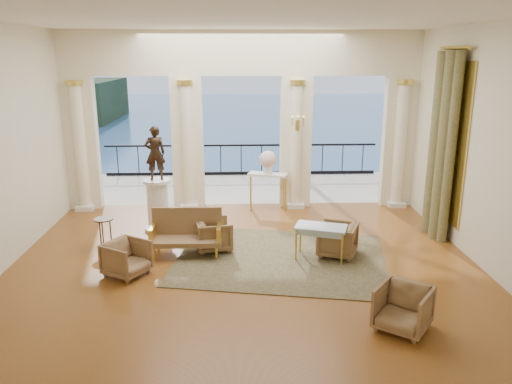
{
  "coord_description": "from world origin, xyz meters",
  "views": [
    {
      "loc": [
        -0.1,
        -8.95,
        3.94
      ],
      "look_at": [
        0.25,
        0.6,
        1.28
      ],
      "focal_mm": 35.0,
      "sensor_mm": 36.0,
      "label": 1
    }
  ],
  "objects_px": {
    "armchair_b": "(403,306)",
    "settee": "(187,232)",
    "armchair_a": "(127,257)",
    "side_table": "(104,223)",
    "armchair_d": "(214,233)",
    "game_table": "(321,229)",
    "console_table": "(268,179)",
    "statue": "(155,153)",
    "armchair_c": "(337,238)",
    "pedestal": "(158,206)"
  },
  "relations": [
    {
      "from": "armchair_a",
      "to": "console_table",
      "type": "xyz_separation_m",
      "value": [
        2.82,
        3.97,
        0.43
      ]
    },
    {
      "from": "armchair_c",
      "to": "console_table",
      "type": "distance_m",
      "value": 3.45
    },
    {
      "from": "game_table",
      "to": "armchair_a",
      "type": "bearing_deg",
      "value": -151.92
    },
    {
      "from": "armchair_b",
      "to": "side_table",
      "type": "height_order",
      "value": "armchair_b"
    },
    {
      "from": "armchair_b",
      "to": "armchair_d",
      "type": "xyz_separation_m",
      "value": [
        -2.91,
        3.21,
        -0.01
      ]
    },
    {
      "from": "settee",
      "to": "armchair_d",
      "type": "bearing_deg",
      "value": 20.2
    },
    {
      "from": "armchair_a",
      "to": "statue",
      "type": "bearing_deg",
      "value": 26.79
    },
    {
      "from": "game_table",
      "to": "side_table",
      "type": "height_order",
      "value": "game_table"
    },
    {
      "from": "pedestal",
      "to": "console_table",
      "type": "xyz_separation_m",
      "value": [
        2.6,
        1.57,
        0.21
      ]
    },
    {
      "from": "armchair_b",
      "to": "side_table",
      "type": "xyz_separation_m",
      "value": [
        -5.19,
        3.4,
        0.18
      ]
    },
    {
      "from": "settee",
      "to": "statue",
      "type": "xyz_separation_m",
      "value": [
        -0.79,
        1.43,
        1.34
      ]
    },
    {
      "from": "armchair_c",
      "to": "pedestal",
      "type": "distance_m",
      "value": 4.15
    },
    {
      "from": "settee",
      "to": "console_table",
      "type": "bearing_deg",
      "value": 59.57
    },
    {
      "from": "armchair_d",
      "to": "game_table",
      "type": "xyz_separation_m",
      "value": [
        2.13,
        -0.53,
        0.25
      ]
    },
    {
      "from": "armchair_b",
      "to": "settee",
      "type": "bearing_deg",
      "value": 176.05
    },
    {
      "from": "armchair_a",
      "to": "settee",
      "type": "distance_m",
      "value": 1.4
    },
    {
      "from": "armchair_c",
      "to": "settee",
      "type": "xyz_separation_m",
      "value": [
        -3.02,
        0.21,
        0.09
      ]
    },
    {
      "from": "armchair_c",
      "to": "side_table",
      "type": "xyz_separation_m",
      "value": [
        -4.77,
        0.59,
        0.18
      ]
    },
    {
      "from": "side_table",
      "to": "armchair_d",
      "type": "bearing_deg",
      "value": -4.93
    },
    {
      "from": "armchair_a",
      "to": "armchair_c",
      "type": "relative_size",
      "value": 0.96
    },
    {
      "from": "armchair_b",
      "to": "side_table",
      "type": "relative_size",
      "value": 1.15
    },
    {
      "from": "statue",
      "to": "side_table",
      "type": "distance_m",
      "value": 1.9
    },
    {
      "from": "armchair_b",
      "to": "settee",
      "type": "xyz_separation_m",
      "value": [
        -3.44,
        3.02,
        0.09
      ]
    },
    {
      "from": "armchair_c",
      "to": "statue",
      "type": "xyz_separation_m",
      "value": [
        -3.81,
        1.64,
        1.44
      ]
    },
    {
      "from": "armchair_b",
      "to": "game_table",
      "type": "height_order",
      "value": "armchair_b"
    },
    {
      "from": "statue",
      "to": "armchair_b",
      "type": "bearing_deg",
      "value": 118.12
    },
    {
      "from": "pedestal",
      "to": "settee",
      "type": "bearing_deg",
      "value": -61.15
    },
    {
      "from": "armchair_a",
      "to": "settee",
      "type": "height_order",
      "value": "settee"
    },
    {
      "from": "settee",
      "to": "side_table",
      "type": "xyz_separation_m",
      "value": [
        -1.75,
        0.39,
        0.09
      ]
    },
    {
      "from": "settee",
      "to": "side_table",
      "type": "bearing_deg",
      "value": 168.38
    },
    {
      "from": "side_table",
      "to": "console_table",
      "type": "bearing_deg",
      "value": 36.21
    },
    {
      "from": "armchair_d",
      "to": "side_table",
      "type": "xyz_separation_m",
      "value": [
        -2.28,
        0.2,
        0.19
      ]
    },
    {
      "from": "pedestal",
      "to": "statue",
      "type": "height_order",
      "value": "statue"
    },
    {
      "from": "armchair_c",
      "to": "console_table",
      "type": "bearing_deg",
      "value": -137.09
    },
    {
      "from": "armchair_b",
      "to": "armchair_d",
      "type": "bearing_deg",
      "value": 169.5
    },
    {
      "from": "game_table",
      "to": "armchair_d",
      "type": "bearing_deg",
      "value": -175.68
    },
    {
      "from": "settee",
      "to": "pedestal",
      "type": "relative_size",
      "value": 1.18
    },
    {
      "from": "settee",
      "to": "side_table",
      "type": "height_order",
      "value": "settee"
    },
    {
      "from": "settee",
      "to": "game_table",
      "type": "bearing_deg",
      "value": -6.48
    },
    {
      "from": "armchair_b",
      "to": "game_table",
      "type": "distance_m",
      "value": 2.8
    },
    {
      "from": "armchair_b",
      "to": "pedestal",
      "type": "distance_m",
      "value": 6.14
    },
    {
      "from": "console_table",
      "to": "side_table",
      "type": "relative_size",
      "value": 1.67
    },
    {
      "from": "armchair_b",
      "to": "settee",
      "type": "relative_size",
      "value": 0.52
    },
    {
      "from": "armchair_b",
      "to": "side_table",
      "type": "distance_m",
      "value": 6.21
    },
    {
      "from": "armchair_b",
      "to": "statue",
      "type": "bearing_deg",
      "value": 170.85
    },
    {
      "from": "armchair_d",
      "to": "console_table",
      "type": "xyz_separation_m",
      "value": [
        1.28,
        2.81,
        0.43
      ]
    },
    {
      "from": "console_table",
      "to": "side_table",
      "type": "distance_m",
      "value": 4.43
    },
    {
      "from": "game_table",
      "to": "statue",
      "type": "height_order",
      "value": "statue"
    },
    {
      "from": "armchair_a",
      "to": "pedestal",
      "type": "bearing_deg",
      "value": 26.79
    },
    {
      "from": "armchair_a",
      "to": "settee",
      "type": "relative_size",
      "value": 0.5
    }
  ]
}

